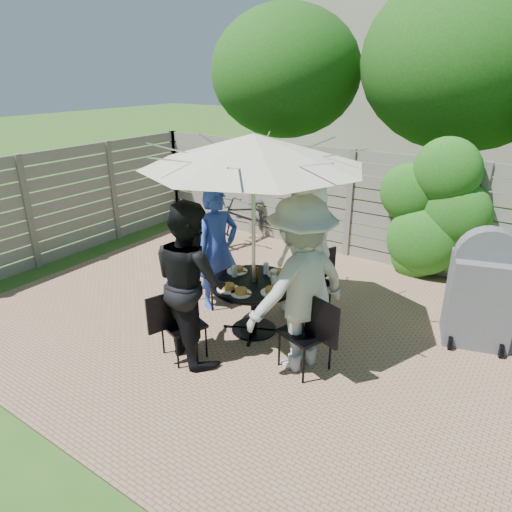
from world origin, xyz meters
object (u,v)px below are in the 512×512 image
Objects in this scene: plate_right at (272,291)px; chair_back at (313,293)px; plate_extra at (241,292)px; glass_left at (234,271)px; person_left at (218,249)px; glass_back at (266,268)px; coffee_cup at (274,276)px; patio_table at (254,297)px; person_back at (307,250)px; plate_left at (237,270)px; plate_front at (228,288)px; glass_right at (274,282)px; umbrella at (253,150)px; person_right at (300,286)px; person_front at (191,282)px; chair_left at (214,282)px; chair_right at (306,347)px; chair_front at (183,337)px; bbq_grill at (481,292)px; plate_back at (278,273)px; bicycle at (248,216)px; syrup_jug at (254,273)px.

chair_back is at bearing 89.94° from plate_right.
glass_left is (-0.34, 0.34, 0.05)m from plate_extra.
person_left is 11.81× the size of glass_back.
plate_extra is (-0.27, -1.25, 0.45)m from chair_back.
patio_table is at bearing -134.99° from coffee_cup.
patio_table is 0.99m from chair_back.
person_back is 0.92m from plate_left.
plate_front is 0.37m from glass_left.
glass_right reaches higher than plate_left.
coffee_cup is (0.45, 0.18, -0.01)m from glass_left.
umbrella is 1.52m from person_right.
glass_right reaches higher than patio_table.
plate_extra is at bearing -101.80° from coffee_cup.
person_left is 0.91m from plate_front.
umbrella is 1.76× the size of person_front.
chair_right is (1.81, -0.68, -0.02)m from chair_left.
chair_front is (-0.68, -1.81, 0.01)m from chair_back.
person_front reaches higher than bbq_grill.
chair_front reaches higher than chair_back.
person_left is at bearing 164.95° from glass_right.
glass_left reaches higher than coffee_cup.
chair_front is 3.28× the size of plate_front.
person_back is 6.88× the size of plate_back.
chair_back is at bearing -28.57° from bicycle.
glass_left is 0.07× the size of bicycle.
syrup_jug is (0.09, 0.40, 0.06)m from plate_front.
plate_front is at bearing -162.50° from bbq_grill.
patio_table is 0.43m from plate_left.
bicycle is (-1.57, 2.45, -0.20)m from plate_left.
plate_front is (0.16, 0.44, -0.20)m from person_front.
person_front is 0.95× the size of person_right.
person_left is at bearing 172.76° from coffee_cup.
bbq_grill reaches higher than chair_front.
umbrella reaches higher than glass_right.
plate_extra is 1.50× the size of syrup_jug.
person_back is 0.92m from plate_right.
person_left is 6.36× the size of plate_left.
glass_left is at bearing -178.55° from glass_right.
glass_right is (0.41, 0.34, 0.05)m from plate_front.
glass_left is at bearing -70.30° from person_front.
plate_left is 0.15m from glass_left.
umbrella is 1.67× the size of bicycle.
chair_front is 5.33× the size of syrup_jug.
syrup_jug is (0.74, -0.22, -0.07)m from person_left.
person_back reaches higher than chair_back.
person_left reaches higher than patio_table.
glass_left is (-0.57, -0.78, -0.15)m from person_back.
bbq_grill is at bearing 29.65° from chair_left.
person_right reaches higher than person_left.
person_left is 0.59m from glass_left.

